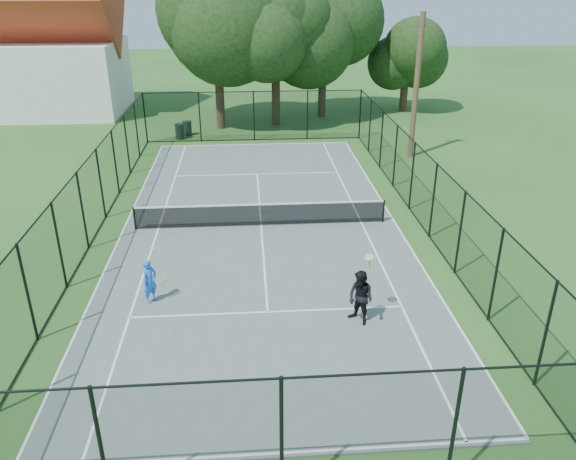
{
  "coord_description": "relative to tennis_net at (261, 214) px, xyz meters",
  "views": [
    {
      "loc": [
        -0.46,
        -20.74,
        9.35
      ],
      "look_at": [
        0.87,
        -3.0,
        1.2
      ],
      "focal_mm": 35.0,
      "sensor_mm": 36.0,
      "label": 1
    }
  ],
  "objects": [
    {
      "name": "trash_bin_right",
      "position": [
        -4.2,
        14.49,
        -0.12
      ],
      "size": [
        0.58,
        0.58,
        0.91
      ],
      "color": "black",
      "rests_on": "ground"
    },
    {
      "name": "trash_bin_left",
      "position": [
        -4.59,
        13.66,
        -0.1
      ],
      "size": [
        0.58,
        0.58,
        0.95
      ],
      "color": "black",
      "rests_on": "ground"
    },
    {
      "name": "tennis_net",
      "position": [
        0.0,
        0.0,
        0.0
      ],
      "size": [
        10.08,
        0.08,
        0.95
      ],
      "color": "black",
      "rests_on": "tennis_court"
    },
    {
      "name": "tennis_court",
      "position": [
        0.0,
        0.0,
        -0.55
      ],
      "size": [
        11.0,
        24.0,
        0.06
      ],
      "primitive_type": "cube",
      "color": "#55645E",
      "rests_on": "ground"
    },
    {
      "name": "fence",
      "position": [
        0.0,
        0.0,
        0.92
      ],
      "size": [
        13.1,
        26.1,
        3.0
      ],
      "color": "black",
      "rests_on": "ground"
    },
    {
      "name": "tree_far_right",
      "position": [
        11.22,
        20.39,
        3.19
      ],
      "size": [
        4.6,
        4.6,
        6.09
      ],
      "color": "#332114",
      "rests_on": "ground"
    },
    {
      "name": "building",
      "position": [
        -17.0,
        22.0,
        4.35
      ],
      "size": [
        15.3,
        8.15,
        11.87
      ],
      "color": "silver",
      "rests_on": "ground"
    },
    {
      "name": "player_black",
      "position": [
        2.65,
        -7.13,
        0.31
      ],
      "size": [
        1.0,
        1.02,
        2.02
      ],
      "color": "black",
      "rests_on": "tennis_court"
    },
    {
      "name": "player_blue",
      "position": [
        -3.56,
        -5.52,
        0.19
      ],
      "size": [
        0.88,
        0.62,
        1.43
      ],
      "color": "blue",
      "rests_on": "tennis_court"
    },
    {
      "name": "ground",
      "position": [
        0.0,
        0.0,
        -0.58
      ],
      "size": [
        120.0,
        120.0,
        0.0
      ],
      "primitive_type": "plane",
      "color": "#29531C"
    },
    {
      "name": "utility_pole",
      "position": [
        8.63,
        9.0,
        3.3
      ],
      "size": [
        1.4,
        0.3,
        7.62
      ],
      "color": "#4C3823",
      "rests_on": "ground"
    },
    {
      "name": "tree_near_right",
      "position": [
        4.94,
        19.04,
        4.99
      ],
      "size": [
        6.35,
        6.35,
        8.77
      ],
      "color": "#332114",
      "rests_on": "ground"
    },
    {
      "name": "tree_near_mid",
      "position": [
        1.55,
        16.96,
        4.8
      ],
      "size": [
        6.67,
        6.67,
        8.73
      ],
      "color": "#332114",
      "rests_on": "ground"
    },
    {
      "name": "tree_near_left",
      "position": [
        -2.14,
        16.22,
        5.74
      ],
      "size": [
        7.87,
        7.87,
        10.27
      ],
      "color": "#332114",
      "rests_on": "ground"
    }
  ]
}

